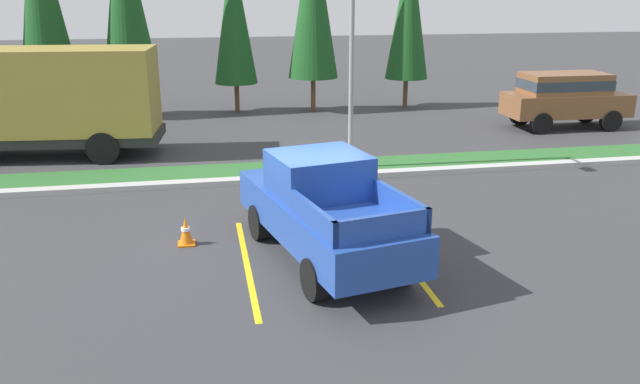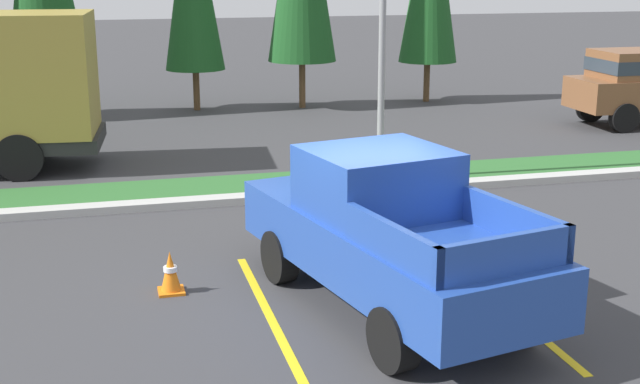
% 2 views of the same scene
% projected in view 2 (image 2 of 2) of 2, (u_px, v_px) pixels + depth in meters
% --- Properties ---
extents(ground_plane, '(120.00, 120.00, 0.00)m').
position_uv_depth(ground_plane, '(357.00, 294.00, 11.82)').
color(ground_plane, '#38383A').
extents(parking_line_near, '(0.12, 4.80, 0.01)m').
position_uv_depth(parking_line_near, '(272.00, 320.00, 10.97)').
color(parking_line_near, yellow).
rests_on(parking_line_near, ground).
extents(parking_line_far, '(0.12, 4.80, 0.01)m').
position_uv_depth(parking_line_far, '(494.00, 297.00, 11.72)').
color(parking_line_far, yellow).
rests_on(parking_line_far, ground).
extents(curb_strip, '(56.00, 0.40, 0.15)m').
position_uv_depth(curb_strip, '(282.00, 196.00, 16.48)').
color(curb_strip, '#B2B2AD').
rests_on(curb_strip, ground).
extents(grass_median, '(56.00, 1.80, 0.06)m').
position_uv_depth(grass_median, '(271.00, 185.00, 17.52)').
color(grass_median, '#2D662D').
rests_on(grass_median, ground).
extents(pickup_truck_main, '(2.97, 5.50, 2.10)m').
position_uv_depth(pickup_truck_main, '(386.00, 233.00, 11.12)').
color(pickup_truck_main, black).
rests_on(pickup_truck_main, ground).
extents(street_light, '(0.24, 1.49, 6.14)m').
position_uv_depth(street_light, '(386.00, 6.00, 16.79)').
color(street_light, gray).
rests_on(street_light, ground).
extents(traffic_cone, '(0.36, 0.36, 0.60)m').
position_uv_depth(traffic_cone, '(170.00, 273.00, 11.82)').
color(traffic_cone, orange).
rests_on(traffic_cone, ground).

